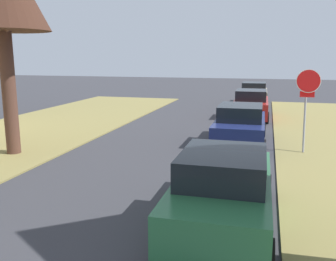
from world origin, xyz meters
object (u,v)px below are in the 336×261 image
(parked_sedan_red, at_px, (251,105))
(parked_sedan_navy, at_px, (240,126))
(stop_sign_far, at_px, (307,93))
(parked_sedan_green, at_px, (223,191))
(parked_sedan_tan, at_px, (254,94))

(parked_sedan_red, bearing_deg, parked_sedan_navy, -90.93)
(stop_sign_far, xyz_separation_m, parked_sedan_red, (-2.17, 7.39, -1.42))
(parked_sedan_green, height_order, parked_sedan_tan, same)
(stop_sign_far, distance_m, parked_sedan_navy, 2.80)
(parked_sedan_navy, height_order, parked_sedan_tan, same)
(parked_sedan_green, height_order, parked_sedan_red, same)
(parked_sedan_red, bearing_deg, parked_sedan_tan, 90.75)
(parked_sedan_navy, relative_size, parked_sedan_red, 1.00)
(parked_sedan_red, distance_m, parked_sedan_tan, 6.24)
(parked_sedan_red, bearing_deg, stop_sign_far, -73.65)
(stop_sign_far, relative_size, parked_sedan_navy, 0.66)
(stop_sign_far, relative_size, parked_sedan_tan, 0.66)
(parked_sedan_green, relative_size, parked_sedan_red, 1.00)
(parked_sedan_green, xyz_separation_m, parked_sedan_navy, (-0.19, 7.17, 0.00))
(parked_sedan_navy, relative_size, parked_sedan_tan, 1.00)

